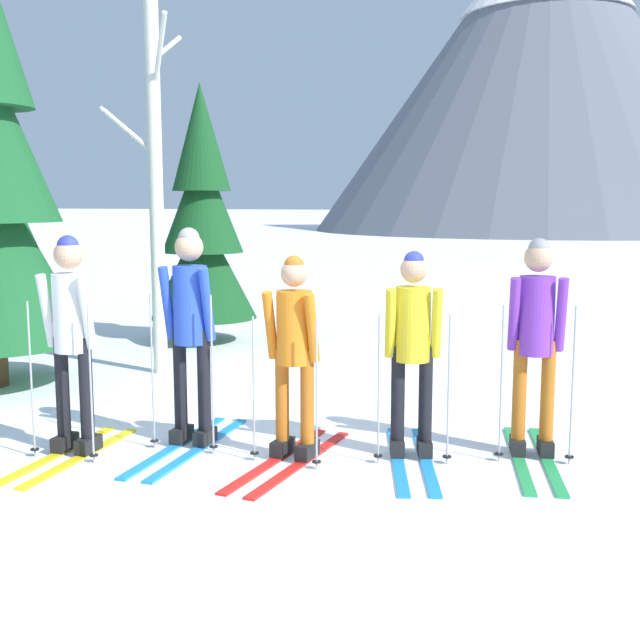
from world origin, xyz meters
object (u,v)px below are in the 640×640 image
Objects in this scene: skier_in_white at (71,334)px; skier_in_yellow at (412,343)px; birch_tree_tall at (155,171)px; skier_in_purple at (536,338)px; skier_in_blue at (190,326)px; skier_in_orange at (294,351)px; pine_tree_far at (202,226)px.

skier_in_white reaches higher than skier_in_yellow.
skier_in_purple is at bearing -17.71° from birch_tree_tall.
skier_in_orange is (0.94, 0.02, -0.14)m from skier_in_blue.
skier_in_blue reaches higher than skier_in_purple.
birch_tree_tall is (-1.99, 2.35, 1.38)m from skier_in_blue.
skier_in_orange is 4.04m from birch_tree_tall.
skier_in_orange is at bearing -153.83° from skier_in_purple.
skier_in_blue is at bearing 38.34° from skier_in_white.
skier_in_yellow is at bearing -26.60° from birch_tree_tall.
pine_tree_far is at bearing 108.29° from birch_tree_tall.
pine_tree_far reaches higher than skier_in_orange.
skier_in_white is 0.95m from skier_in_blue.
skier_in_purple is (2.66, 0.87, -0.05)m from skier_in_blue.
skier_in_orange is at bearing -38.49° from birch_tree_tall.
pine_tree_far is (-1.92, 4.99, 0.71)m from skier_in_white.
pine_tree_far is 2.27m from birch_tree_tall.
skier_in_white is 1.01× the size of skier_in_orange.
skier_in_purple is 6.44m from pine_tree_far.
skier_in_yellow is 0.98m from skier_in_purple.
birch_tree_tall reaches higher than skier_in_blue.
skier_in_blue is at bearing -58.81° from pine_tree_far.
skier_in_orange is 0.94m from skier_in_yellow.
skier_in_white is 1.01× the size of skier_in_purple.
skier_in_orange is 1.04× the size of skier_in_yellow.
skier_in_white is at bearing -156.90° from skier_in_purple.
skier_in_blue reaches higher than skier_in_white.
pine_tree_far is 0.80× the size of birch_tree_tall.
birch_tree_tall reaches higher than pine_tree_far.
skier_in_white is at bearing -141.66° from skier_in_blue.
pine_tree_far is at bearing 138.45° from skier_in_yellow.
skier_in_blue is 1.08× the size of skier_in_yellow.
skier_in_blue is 1.04× the size of skier_in_orange.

